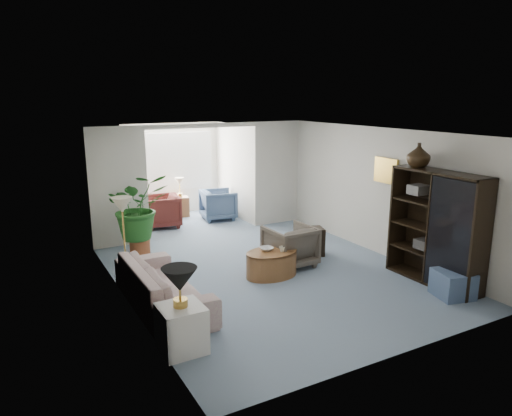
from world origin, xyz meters
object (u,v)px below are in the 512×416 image
sofa (163,285)px  sunroom_chair_blue (218,205)px  coffee_cup (282,249)px  wingback_chair (290,246)px  ottoman (453,284)px  entertainment_cabinet (436,228)px  side_table_dark (311,242)px  framed_picture (386,170)px  end_table (182,329)px  table_lamp (180,280)px  coffee_table (272,264)px  plant_pot (140,246)px  floor_lamp (122,205)px  sunroom_chair_maroon (161,211)px  sunroom_table (180,207)px  coffee_bowl (266,249)px  cabinet_urn (419,155)px

sofa → sunroom_chair_blue: size_ratio=2.74×
sunroom_chair_blue → coffee_cup: bearing=179.8°
wingback_chair → ottoman: size_ratio=1.60×
entertainment_cabinet → sunroom_chair_blue: entertainment_cabinet is taller
wingback_chair → side_table_dark: 0.77m
framed_picture → end_table: size_ratio=0.85×
side_table_dark → wingback_chair: bearing=-156.8°
table_lamp → coffee_table: table_lamp is taller
side_table_dark → plant_pot: size_ratio=1.38×
sofa → floor_lamp: bearing=5.3°
sofa → sunroom_chair_blue: 5.17m
floor_lamp → sunroom_chair_maroon: (1.52, 2.68, -0.86)m
coffee_table → ottoman: (2.05, -2.13, -0.01)m
framed_picture → sofa: (-4.53, -0.17, -1.37)m
table_lamp → sunroom_chair_maroon: (1.57, 5.65, -0.55)m
sofa → table_lamp: size_ratio=5.20×
sofa → sunroom_chair_blue: bearing=-33.9°
framed_picture → end_table: (-4.73, -1.52, -1.41)m
floor_lamp → plant_pot: 1.53m
sofa → sunroom_table: size_ratio=4.44×
sofa → wingback_chair: (2.62, 0.56, 0.05)m
coffee_bowl → plant_pot: bearing=126.8°
coffee_table → sunroom_chair_blue: (0.82, 4.04, 0.16)m
sofa → end_table: size_ratio=3.88×
wingback_chair → cabinet_urn: cabinet_urn is taller
table_lamp → side_table_dark: 4.20m
entertainment_cabinet → plant_pot: bearing=135.7°
entertainment_cabinet → ottoman: size_ratio=3.63×
coffee_table → coffee_cup: 0.33m
entertainment_cabinet → plant_pot: (-3.95, 3.85, -0.79)m
sofa → sunroom_table: 5.48m
coffee_cup → cabinet_urn: 2.82m
end_table → floor_lamp: 3.12m
table_lamp → plant_pot: 4.03m
end_table → sunroom_chair_blue: bearing=61.5°
entertainment_cabinet → cabinet_urn: bearing=90.0°
sunroom_chair_maroon → ottoman: bearing=32.9°
end_table → sunroom_table: end_table is taller
ottoman → plant_pot: ottoman is taller
framed_picture → sunroom_table: size_ratio=0.97×
wingback_chair → sunroom_table: bearing=-85.8°
plant_pot → coffee_cup: bearing=-52.4°
coffee_table → wingback_chair: bearing=27.4°
coffee_table → sunroom_chair_blue: 4.12m
end_table → ottoman: size_ratio=1.12×
sunroom_chair_blue → sunroom_chair_maroon: sunroom_chair_maroon is taller
coffee_bowl → plant_pot: size_ratio=0.59×
plant_pot → coffee_table: bearing=-53.6°
coffee_cup → end_table: bearing=-147.8°
ottoman → sunroom_chair_blue: bearing=101.3°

